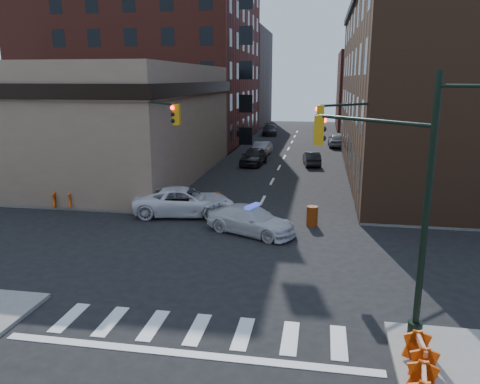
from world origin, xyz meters
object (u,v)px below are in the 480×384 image
at_px(parked_car_wfar, 261,149).
at_px(barrel_bank, 217,199).
at_px(pickup, 184,202).
at_px(pedestrian_a, 120,188).
at_px(parked_car_wnear, 254,156).
at_px(pedestrian_b, 98,192).
at_px(parked_car_enear, 312,159).
at_px(barricade_nw_a, 127,196).
at_px(police_car, 251,220).
at_px(barrel_road, 312,216).
at_px(barricade_se_a, 420,355).

height_order(parked_car_wfar, barrel_bank, parked_car_wfar).
bearing_deg(pickup, pedestrian_a, 59.43).
bearing_deg(barrel_bank, parked_car_wnear, 89.26).
bearing_deg(parked_car_wfar, parked_car_wnear, -83.78).
height_order(parked_car_wfar, pedestrian_b, pedestrian_b).
bearing_deg(parked_car_enear, barricade_nw_a, 47.93).
distance_m(parked_car_enear, pedestrian_b, 21.75).
bearing_deg(parked_car_enear, parked_car_wfar, -50.13).
relative_size(police_car, pedestrian_b, 2.50).
bearing_deg(barrel_bank, barrel_road, -26.36).
xyz_separation_m(police_car, parked_car_enear, (2.64, 20.58, -0.07)).
bearing_deg(pedestrian_a, barricade_nw_a, 0.56).
bearing_deg(police_car, pickup, 82.41).
bearing_deg(parked_car_wfar, police_car, -77.60).
bearing_deg(pickup, barrel_road, -105.18).
bearing_deg(barrel_bank, parked_car_enear, 70.37).
relative_size(barrel_bank, barricade_se_a, 0.78).
height_order(police_car, pedestrian_a, pedestrian_a).
bearing_deg(pedestrian_b, parked_car_wfar, 54.02).
relative_size(pickup, parked_car_wfar, 1.37).
xyz_separation_m(parked_car_enear, barrel_bank, (-5.59, -15.67, -0.20)).
relative_size(parked_car_wnear, pedestrian_b, 2.41).
height_order(pedestrian_b, barrel_bank, pedestrian_b).
height_order(pedestrian_a, barricade_nw_a, pedestrian_a).
bearing_deg(pickup, parked_car_enear, -30.71).
xyz_separation_m(parked_car_wfar, pedestrian_b, (-7.24, -22.62, 0.42)).
distance_m(pickup, pedestrian_b, 5.60).
xyz_separation_m(pickup, barrel_road, (7.54, -0.79, -0.27)).
distance_m(parked_car_wnear, pedestrian_a, 16.65).
height_order(parked_car_enear, barricade_nw_a, parked_car_enear).
relative_size(parked_car_enear, barrel_bank, 4.35).
xyz_separation_m(barrel_bank, barricade_se_a, (9.31, -16.03, 0.14)).
bearing_deg(parked_car_enear, police_car, 74.95).
distance_m(parked_car_wnear, pedestrian_b, 18.50).
relative_size(police_car, barricade_se_a, 4.25).
xyz_separation_m(pedestrian_a, pedestrian_b, (-0.72, -1.70, 0.14)).
height_order(parked_car_wnear, pedestrian_a, pedestrian_a).
bearing_deg(pedestrian_b, barricade_nw_a, 22.97).
bearing_deg(barricade_se_a, pickup, 36.27).
xyz_separation_m(police_car, barrel_road, (3.13, 1.89, -0.16)).
xyz_separation_m(pickup, parked_car_wnear, (1.65, 17.22, -0.01)).
distance_m(police_car, barrel_road, 3.66).
bearing_deg(parked_car_wfar, barricade_nw_a, -99.08).
bearing_deg(parked_car_enear, pedestrian_b, 46.73).
bearing_deg(police_car, parked_car_enear, 16.35).
xyz_separation_m(pedestrian_b, barricade_se_a, (16.36, -14.00, -0.55)).
height_order(police_car, parked_car_wfar, police_car).
distance_m(parked_car_enear, pedestrian_a, 19.95).
bearing_deg(barricade_se_a, barrel_bank, 28.45).
bearing_deg(parked_car_enear, parked_car_wnear, -0.58).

